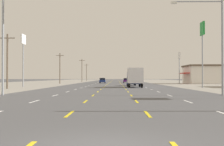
% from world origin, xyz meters
% --- Properties ---
extents(ground_plane, '(572.00, 572.00, 0.00)m').
position_xyz_m(ground_plane, '(0.00, 66.00, 0.00)').
color(ground_plane, '#4C4C4F').
extents(lot_apron_left, '(28.00, 440.00, 0.01)m').
position_xyz_m(lot_apron_left, '(-24.75, 66.00, 0.00)').
color(lot_apron_left, gray).
rests_on(lot_apron_left, ground).
extents(lot_apron_right, '(28.00, 440.00, 0.01)m').
position_xyz_m(lot_apron_right, '(24.75, 66.00, 0.00)').
color(lot_apron_right, gray).
rests_on(lot_apron_right, ground).
extents(lane_markings, '(10.64, 227.60, 0.01)m').
position_xyz_m(lane_markings, '(0.00, 104.50, 0.01)').
color(lane_markings, white).
rests_on(lane_markings, ground).
extents(signal_span_wire, '(26.74, 0.53, 9.07)m').
position_xyz_m(signal_span_wire, '(0.01, 8.49, 5.12)').
color(signal_span_wire, brown).
rests_on(signal_span_wire, ground).
extents(box_truck_inner_right_nearest, '(2.40, 7.20, 3.23)m').
position_xyz_m(box_truck_inner_right_nearest, '(3.55, 46.91, 1.84)').
color(box_truck_inner_right_nearest, navy).
rests_on(box_truck_inner_right_nearest, ground).
extents(sedan_inner_right_near, '(1.80, 4.50, 1.46)m').
position_xyz_m(sedan_inner_right_near, '(3.52, 59.03, 0.76)').
color(sedan_inner_right_near, navy).
rests_on(sedan_inner_right_near, ground).
extents(sedan_far_right_mid, '(1.80, 4.50, 1.46)m').
position_xyz_m(sedan_far_right_mid, '(6.92, 86.46, 0.76)').
color(sedan_far_right_mid, silver).
rests_on(sedan_far_right_mid, ground).
extents(hatchback_inner_left_midfar, '(1.72, 3.90, 1.54)m').
position_xyz_m(hatchback_inner_left_midfar, '(-3.59, 87.19, 0.78)').
color(hatchback_inner_left_midfar, navy).
rests_on(hatchback_inner_left_midfar, ground).
extents(sedan_inner_right_far, '(1.80, 4.50, 1.46)m').
position_xyz_m(sedan_inner_right_far, '(3.62, 94.37, 0.76)').
color(sedan_inner_right_far, '#4C196B').
rests_on(sedan_inner_right_far, ground).
extents(storefront_right_row_2, '(11.94, 11.49, 5.01)m').
position_xyz_m(storefront_right_row_2, '(24.62, 79.45, 2.53)').
color(storefront_right_row_2, silver).
rests_on(storefront_right_row_2, ground).
extents(pole_sign_left_row_1, '(0.24, 2.52, 9.34)m').
position_xyz_m(pole_sign_left_row_1, '(-16.15, 49.32, 7.26)').
color(pole_sign_left_row_1, gray).
rests_on(pole_sign_left_row_1, ground).
extents(pole_sign_right_row_1, '(0.24, 2.12, 10.61)m').
position_xyz_m(pole_sign_right_row_1, '(14.28, 44.24, 8.09)').
color(pole_sign_right_row_1, gray).
rests_on(pole_sign_right_row_1, ground).
extents(pole_sign_right_row_2, '(0.24, 1.92, 8.19)m').
position_xyz_m(pole_sign_right_row_2, '(16.71, 75.27, 6.17)').
color(pole_sign_right_row_2, gray).
rests_on(pole_sign_right_row_2, ground).
extents(streetlight_left_row_0, '(4.16, 0.26, 9.34)m').
position_xyz_m(streetlight_left_row_0, '(-9.72, 22.15, 5.44)').
color(streetlight_left_row_0, gray).
rests_on(streetlight_left_row_0, ground).
extents(streetlight_right_row_0, '(4.81, 0.26, 8.92)m').
position_xyz_m(streetlight_right_row_0, '(9.59, 22.15, 5.29)').
color(streetlight_right_row_0, gray).
rests_on(streetlight_right_row_0, ground).
extents(utility_pole_left_row_0, '(2.20, 0.26, 8.08)m').
position_xyz_m(utility_pole_left_row_0, '(-15.66, 39.60, 4.23)').
color(utility_pole_left_row_0, brown).
rests_on(utility_pole_left_row_0, ground).
extents(utility_pole_left_row_1, '(2.20, 0.26, 8.27)m').
position_xyz_m(utility_pole_left_row_1, '(-14.85, 79.42, 4.33)').
color(utility_pole_left_row_1, brown).
rests_on(utility_pole_left_row_1, ground).
extents(utility_pole_left_row_2, '(2.20, 0.26, 8.88)m').
position_xyz_m(utility_pole_left_row_2, '(-12.78, 116.48, 4.63)').
color(utility_pole_left_row_2, brown).
rests_on(utility_pole_left_row_2, ground).
extents(utility_pole_left_row_3, '(2.20, 0.26, 8.37)m').
position_xyz_m(utility_pole_left_row_3, '(-13.92, 148.20, 4.37)').
color(utility_pole_left_row_3, brown).
rests_on(utility_pole_left_row_3, ground).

